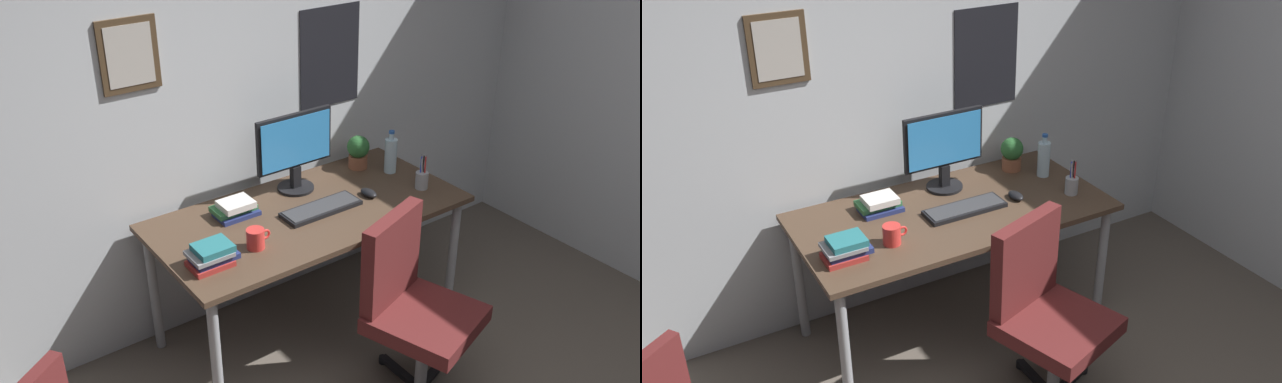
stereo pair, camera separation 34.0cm
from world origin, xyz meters
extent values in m
cube|color=silver|center=(0.00, 2.15, 1.30)|extent=(4.40, 0.08, 2.60)
cube|color=#4C3823|center=(-0.48, 2.11, 1.58)|extent=(0.28, 0.02, 0.34)
cube|color=beige|center=(-0.48, 2.09, 1.58)|extent=(0.22, 0.00, 0.28)
cube|color=black|center=(0.66, 2.11, 1.37)|extent=(0.40, 0.01, 0.56)
cube|color=#4C3828|center=(0.20, 1.67, 0.73)|extent=(1.62, 0.80, 0.03)
cylinder|color=#9EA0A5|center=(-0.55, 1.33, 0.36)|extent=(0.05, 0.05, 0.72)
cylinder|color=#9EA0A5|center=(0.95, 1.33, 0.36)|extent=(0.05, 0.05, 0.72)
cylinder|color=#9EA0A5|center=(-0.55, 2.01, 0.36)|extent=(0.05, 0.05, 0.72)
cylinder|color=#9EA0A5|center=(0.95, 2.01, 0.36)|extent=(0.05, 0.05, 0.72)
cube|color=#591E1E|center=(0.33, 0.92, 0.46)|extent=(0.58, 0.58, 0.08)
cube|color=#591E1E|center=(0.27, 1.11, 0.72)|extent=(0.42, 0.20, 0.45)
cylinder|color=#9EA0A5|center=(0.33, 0.92, 0.21)|extent=(0.08, 0.08, 0.42)
cube|color=black|center=(0.47, 0.96, 0.04)|extent=(0.28, 0.12, 0.03)
cylinder|color=black|center=(0.60, 1.00, 0.02)|extent=(0.05, 0.05, 0.04)
cube|color=black|center=(0.33, 1.06, 0.04)|extent=(0.04, 0.28, 0.03)
cylinder|color=black|center=(0.33, 1.20, 0.02)|extent=(0.05, 0.05, 0.04)
cylinder|color=black|center=(0.28, 1.91, 0.76)|extent=(0.20, 0.20, 0.01)
cube|color=black|center=(0.28, 1.91, 0.82)|extent=(0.05, 0.04, 0.12)
cube|color=black|center=(0.28, 1.92, 1.03)|extent=(0.46, 0.02, 0.30)
cube|color=#338CD8|center=(0.28, 1.90, 1.03)|extent=(0.43, 0.00, 0.27)
cube|color=black|center=(0.25, 1.63, 0.76)|extent=(0.43, 0.15, 0.02)
cube|color=#38383A|center=(0.25, 1.63, 0.77)|extent=(0.41, 0.13, 0.00)
ellipsoid|color=black|center=(0.55, 1.61, 0.77)|extent=(0.06, 0.11, 0.04)
cylinder|color=silver|center=(0.84, 1.77, 0.85)|extent=(0.07, 0.07, 0.20)
cylinder|color=silver|center=(0.84, 1.77, 0.97)|extent=(0.03, 0.03, 0.04)
cylinder|color=#2659B2|center=(0.84, 1.77, 0.99)|extent=(0.03, 0.03, 0.01)
cylinder|color=red|center=(-0.21, 1.52, 0.80)|extent=(0.09, 0.09, 0.10)
torus|color=red|center=(-0.15, 1.52, 0.80)|extent=(0.05, 0.01, 0.05)
cylinder|color=brown|center=(0.73, 1.92, 0.79)|extent=(0.11, 0.11, 0.07)
sphere|color=#2D6B33|center=(0.73, 1.92, 0.88)|extent=(0.13, 0.13, 0.13)
ellipsoid|color=#287A38|center=(0.70, 1.95, 0.88)|extent=(0.07, 0.08, 0.02)
ellipsoid|color=#287A38|center=(0.76, 1.95, 0.88)|extent=(0.07, 0.08, 0.02)
ellipsoid|color=#287A38|center=(0.70, 1.89, 0.89)|extent=(0.08, 0.07, 0.02)
cylinder|color=#9EA0A5|center=(0.84, 1.51, 0.80)|extent=(0.07, 0.07, 0.09)
cylinder|color=#263FBF|center=(0.83, 1.52, 0.87)|extent=(0.01, 0.01, 0.13)
cylinder|color=red|center=(0.85, 1.50, 0.87)|extent=(0.01, 0.01, 0.13)
cylinder|color=black|center=(0.85, 1.52, 0.87)|extent=(0.01, 0.01, 0.13)
cylinder|color=#9EA0A5|center=(0.85, 1.51, 0.88)|extent=(0.01, 0.03, 0.14)
cylinder|color=#9EA0A5|center=(0.84, 1.51, 0.88)|extent=(0.01, 0.02, 0.14)
cube|color=#B22D28|center=(-0.45, 1.51, 0.76)|extent=(0.19, 0.14, 0.03)
cube|color=navy|center=(-0.43, 1.51, 0.79)|extent=(0.20, 0.13, 0.03)
cube|color=gray|center=(-0.45, 1.52, 0.81)|extent=(0.18, 0.15, 0.02)
cube|color=#26727A|center=(-0.43, 1.51, 0.84)|extent=(0.16, 0.14, 0.03)
cube|color=navy|center=(-0.13, 1.84, 0.76)|extent=(0.21, 0.14, 0.02)
cube|color=#33723F|center=(-0.13, 1.86, 0.78)|extent=(0.22, 0.13, 0.03)
cube|color=silver|center=(-0.13, 1.84, 0.81)|extent=(0.17, 0.14, 0.03)
camera|label=1|loc=(-1.58, -0.87, 2.47)|focal=38.65mm
camera|label=2|loc=(-1.29, -1.05, 2.47)|focal=38.65mm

